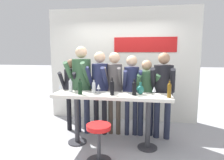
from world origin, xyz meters
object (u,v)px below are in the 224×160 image
person_left (82,80)px  wine_bottle_3 (112,87)px  person_far_right (163,86)px  wine_bottle_2 (94,87)px  person_center (114,83)px  wine_glass_2 (60,87)px  person_center_right (131,86)px  wine_glass_1 (154,90)px  bar_stool (99,137)px  person_far_left (72,87)px  person_right (146,90)px  wine_bottle_0 (134,88)px  tasting_table (111,104)px  wine_bottle_1 (80,87)px  decorative_vase (140,90)px  wine_glass_0 (99,87)px  wine_bottle_4 (71,85)px  wine_bottle_5 (169,89)px  person_center_left (100,83)px

person_left → wine_bottle_3: 0.94m
person_far_right → wine_bottle_2: size_ratio=6.73×
person_center → person_left: bearing=-174.4°
person_left → wine_glass_2: size_ratio=10.50×
person_center_right → wine_bottle_3: (-0.30, -0.61, 0.07)m
wine_glass_1 → bar_stool: bearing=-148.6°
person_far_left → person_far_right: 1.92m
person_center_right → person_right: bearing=-1.8°
person_center_right → wine_bottle_0: size_ratio=5.75×
wine_bottle_3 → wine_bottle_2: bearing=159.3°
wine_glass_1 → wine_glass_2: 1.70m
person_left → wine_bottle_2: person_left is taller
person_far_right → wine_bottle_2: bearing=-154.3°
tasting_table → person_right: 0.86m
person_left → person_right: person_left is taller
tasting_table → person_center: size_ratio=1.24×
wine_bottle_1 → decorative_vase: 1.09m
person_center → wine_bottle_2: (-0.32, -0.47, 0.00)m
person_left → wine_bottle_1: person_left is taller
person_center → wine_bottle_2: 0.57m
wine_bottle_3 → wine_glass_0: size_ratio=1.80×
wine_bottle_1 → person_left: bearing=105.5°
wine_bottle_3 → wine_bottle_4: size_ratio=1.16×
person_left → person_center: bearing=11.0°
wine_bottle_1 → wine_glass_1: size_ratio=1.61×
wine_bottle_5 → person_center_right: bearing=136.7°
bar_stool → person_far_right: bearing=45.8°
person_far_right → wine_bottle_5: (0.05, -0.58, 0.05)m
tasting_table → wine_glass_2: bearing=-175.4°
tasting_table → bar_stool: 0.72m
wine_bottle_4 → wine_glass_1: wine_bottle_4 is taller
wine_glass_0 → decorative_vase: (0.76, 0.06, -0.04)m
person_center_left → wine_bottle_4: bearing=-134.7°
wine_bottle_3 → wine_bottle_4: bearing=168.9°
person_far_left → wine_glass_2: (0.02, -0.65, 0.12)m
wine_bottle_4 → wine_glass_0: bearing=-7.3°
person_center_left → wine_bottle_1: (-0.23, -0.59, 0.02)m
wine_glass_0 → person_center: bearing=67.6°
person_far_right → wine_bottle_4: person_far_right is taller
person_center_right → person_far_right: 0.63m
bar_stool → wine_bottle_4: bearing=136.1°
tasting_table → person_right: person_right is taller
tasting_table → person_center_right: bearing=58.4°
wine_bottle_0 → wine_bottle_2: 0.76m
wine_bottle_2 → person_center_left: bearing=87.8°
wine_glass_1 → wine_bottle_3: bearing=-179.7°
wine_bottle_4 → decorative_vase: wine_bottle_4 is taller
bar_stool → person_right: (0.72, 1.17, 0.56)m
bar_stool → person_center_left: size_ratio=0.36×
person_far_right → wine_bottle_3: person_far_right is taller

